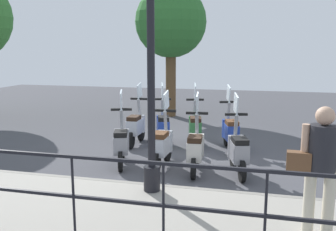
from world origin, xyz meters
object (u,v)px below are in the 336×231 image
scooter_far_1 (195,127)px  scooter_far_2 (163,126)px  lamp_post_near (151,82)px  scooter_near_0 (238,150)px  scooter_near_2 (162,144)px  pedestrian_with_bag (320,162)px  scooter_near_1 (195,148)px  tree_distant (171,23)px  scooter_near_3 (121,142)px  scooter_far_3 (136,126)px  scooter_far_0 (230,131)px

scooter_far_1 → scooter_far_2: (-0.10, 0.79, 0.00)m
scooter_far_2 → lamp_post_near: bearing=173.6°
scooter_near_0 → scooter_near_2: (0.09, 1.52, 0.00)m
pedestrian_with_bag → scooter_near_1: (2.40, 1.89, -0.60)m
tree_distant → scooter_near_3: bearing=-176.6°
scooter_near_1 → scooter_far_1: (1.95, 0.34, 0.00)m
scooter_near_0 → scooter_near_1: size_ratio=1.00×
scooter_near_1 → scooter_far_3: same height
scooter_near_3 → scooter_far_1: (1.87, -1.22, 0.00)m
lamp_post_near → pedestrian_with_bag: (-0.91, -2.34, -0.81)m
scooter_far_3 → lamp_post_near: bearing=-157.6°
tree_distant → scooter_far_0: size_ratio=2.95×
scooter_near_1 → scooter_far_2: bearing=26.5°
pedestrian_with_bag → scooter_near_1: bearing=41.9°
lamp_post_near → scooter_far_0: lamp_post_near is taller
scooter_near_0 → tree_distant: bearing=9.8°
pedestrian_with_bag → scooter_far_3: 5.59m
scooter_near_0 → scooter_near_3: bearing=74.3°
lamp_post_near → scooter_far_1: bearing=-1.8°
scooter_far_2 → scooter_far_1: bearing=-100.8°
scooter_near_2 → scooter_far_1: 1.85m
scooter_near_1 → scooter_far_1: same height
pedestrian_with_bag → scooter_far_1: 4.92m
scooter_near_0 → scooter_far_1: size_ratio=1.00×
scooter_far_1 → scooter_near_1: bearing=177.8°
tree_distant → scooter_far_0: (-4.18, -2.44, -2.78)m
lamp_post_near → scooter_near_3: lamp_post_near is taller
tree_distant → scooter_near_2: bearing=-168.3°
lamp_post_near → scooter_near_2: lamp_post_near is taller
pedestrian_with_bag → scooter_near_0: pedestrian_with_bag is taller
pedestrian_with_bag → scooter_far_3: (4.14, 3.70, -0.60)m
scooter_near_1 → scooter_near_0: bearing=-91.2°
scooter_near_2 → scooter_far_3: same height
lamp_post_near → scooter_far_3: lamp_post_near is taller
scooter_near_0 → scooter_near_1: (-0.05, 0.81, 0.00)m
pedestrian_with_bag → scooter_far_0: 4.39m
scooter_far_1 → scooter_near_2: bearing=156.3°
scooter_near_1 → scooter_far_3: size_ratio=1.00×
lamp_post_near → scooter_far_2: lamp_post_near is taller
scooter_near_2 → scooter_far_1: size_ratio=1.00×
scooter_near_3 → pedestrian_with_bag: bearing=-143.4°
pedestrian_with_bag → scooter_far_2: bearing=39.0°
pedestrian_with_bag → scooter_far_0: (4.13, 1.36, -0.60)m
scooter_near_2 → scooter_near_3: (-0.06, 0.85, 0.00)m
scooter_near_3 → scooter_far_3: 1.68m
lamp_post_near → scooter_near_0: lamp_post_near is taller
scooter_near_3 → scooter_far_0: size_ratio=1.00×
scooter_near_0 → pedestrian_with_bag: bearing=-171.2°
scooter_near_0 → scooter_near_3: size_ratio=1.00×
scooter_near_1 → lamp_post_near: bearing=158.1°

